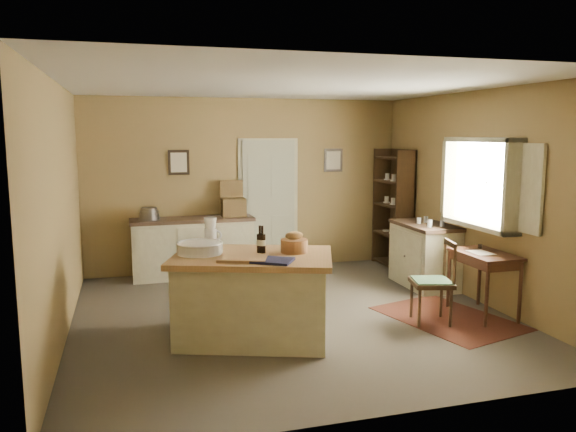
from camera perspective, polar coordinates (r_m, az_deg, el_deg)
The scene contains 16 objects.
ground at distance 6.79m, azimuth 0.31°, elevation -10.11°, with size 5.00×5.00×0.00m, color brown.
wall_back at distance 8.90m, azimuth -4.23°, elevation 3.17°, with size 5.00×0.10×2.70m, color olive.
wall_front at distance 4.18m, azimuth 10.04°, elevation -2.84°, with size 5.00×0.10×2.70m, color olive.
wall_left at distance 6.27m, azimuth -22.18°, elevation 0.38°, with size 0.10×5.00×2.70m, color olive.
wall_right at distance 7.58m, azimuth 18.77°, elevation 1.84°, with size 0.10×5.00×2.70m, color olive.
ceiling at distance 6.46m, azimuth 0.33°, elevation 13.22°, with size 5.00×5.00×0.00m, color silver.
door at distance 8.98m, azimuth -1.99°, elevation 1.34°, with size 0.97×0.06×2.11m, color #ACAE92.
framed_prints at distance 8.90m, azimuth -2.96°, elevation 5.57°, with size 2.82×0.02×0.38m.
window at distance 7.36m, azimuth 19.23°, elevation 3.20°, with size 0.25×1.99×1.12m.
work_island at distance 5.95m, azimuth -3.68°, elevation -7.96°, with size 1.89×1.55×1.20m.
sideboard at distance 8.60m, azimuth -9.57°, elevation -2.96°, with size 1.83×0.52×1.18m.
rug at distance 6.96m, azimuth 15.96°, elevation -9.95°, with size 1.10×1.60×0.01m, color #4A2013.
writing_desk at distance 7.03m, azimuth 19.29°, elevation -4.33°, with size 0.52×0.85×0.82m.
desk_chair at distance 6.64m, azimuth 14.37°, elevation -6.60°, with size 0.44×0.44×0.94m, color black, non-canonical shape.
right_cabinet at distance 8.20m, azimuth 13.69°, elevation -3.80°, with size 0.61×1.09×0.99m.
shelving_unit at distance 9.26m, azimuth 10.84°, elevation 0.76°, with size 0.32×0.86×1.91m.
Camera 1 is at (-1.82, -6.18, 2.15)m, focal length 35.00 mm.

